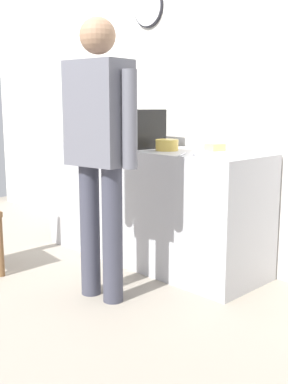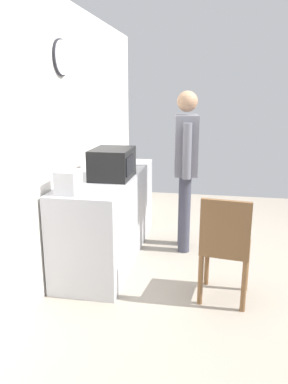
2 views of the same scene
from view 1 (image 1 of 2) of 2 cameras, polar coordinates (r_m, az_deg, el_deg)
back_wall at (r=4.24m, az=1.78°, el=11.09°), size 5.40×0.13×2.60m
kitchen_counter at (r=3.86m, az=0.77°, el=-1.49°), size 1.95×0.62×0.92m
microwave at (r=3.83m, az=-2.05°, el=7.60°), size 0.50×0.39×0.30m
sandwich_plate at (r=3.44m, az=8.45°, el=4.99°), size 0.24×0.24×0.07m
salad_bowl at (r=3.57m, az=2.77°, el=5.63°), size 0.17×0.17×0.08m
toaster at (r=4.46m, az=-5.53°, el=7.33°), size 0.22×0.18×0.20m
fork_utensil at (r=3.25m, az=4.53°, el=4.46°), size 0.10×0.16×0.01m
spoon_utensil at (r=3.24m, az=7.29°, el=4.39°), size 0.17×0.05×0.01m
person_standing at (r=3.00m, az=-5.35°, el=6.22°), size 0.59×0.29×1.77m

